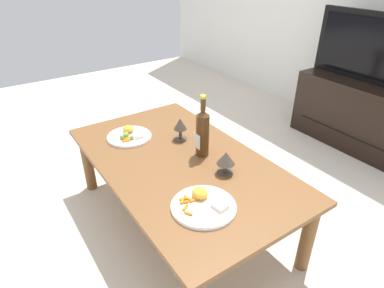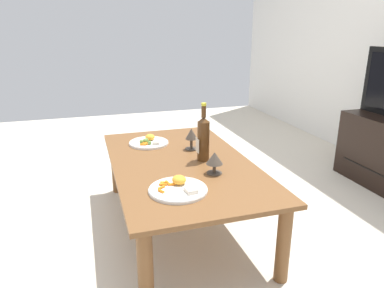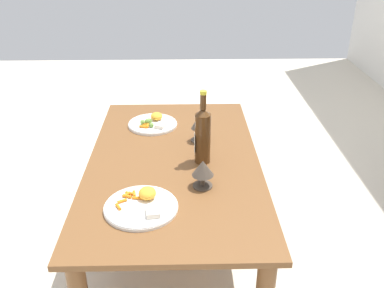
# 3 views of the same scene
# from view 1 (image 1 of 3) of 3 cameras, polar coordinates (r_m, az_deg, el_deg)

# --- Properties ---
(ground_plane) EXTENTS (6.40, 6.40, 0.00)m
(ground_plane) POSITION_cam_1_polar(r_m,az_deg,el_deg) (2.06, -1.85, -13.22)
(ground_plane) COLOR beige
(dining_table) EXTENTS (1.40, 0.81, 0.44)m
(dining_table) POSITION_cam_1_polar(r_m,az_deg,el_deg) (1.82, -2.04, -4.46)
(dining_table) COLOR brown
(dining_table) RESTS_ON ground_plane
(tv_stand) EXTENTS (1.12, 0.44, 0.54)m
(tv_stand) POSITION_cam_1_polar(r_m,az_deg,el_deg) (3.04, 28.07, 4.28)
(tv_stand) COLOR black
(tv_stand) RESTS_ON ground_plane
(wine_bottle) EXTENTS (0.07, 0.07, 0.35)m
(wine_bottle) POSITION_cam_1_polar(r_m,az_deg,el_deg) (1.77, 1.84, 2.16)
(wine_bottle) COLOR #4C2D14
(wine_bottle) RESTS_ON dining_table
(goblet_left) EXTENTS (0.08, 0.08, 0.14)m
(goblet_left) POSITION_cam_1_polar(r_m,az_deg,el_deg) (1.94, -2.07, 3.26)
(goblet_left) COLOR #473D33
(goblet_left) RESTS_ON dining_table
(goblet_right) EXTENTS (0.09, 0.09, 0.12)m
(goblet_right) POSITION_cam_1_polar(r_m,az_deg,el_deg) (1.65, 5.91, -2.67)
(goblet_right) COLOR #473D33
(goblet_right) RESTS_ON dining_table
(dinner_plate_left) EXTENTS (0.27, 0.27, 0.05)m
(dinner_plate_left) POSITION_cam_1_polar(r_m,az_deg,el_deg) (2.04, -10.88, 1.44)
(dinner_plate_left) COLOR white
(dinner_plate_left) RESTS_ON dining_table
(dinner_plate_right) EXTENTS (0.29, 0.29, 0.06)m
(dinner_plate_right) POSITION_cam_1_polar(r_m,az_deg,el_deg) (1.47, 1.97, -10.48)
(dinner_plate_right) COLOR white
(dinner_plate_right) RESTS_ON dining_table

